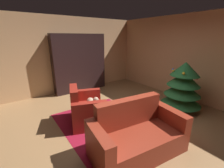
# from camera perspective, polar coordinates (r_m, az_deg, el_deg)

# --- Properties ---
(ground_plane) EXTENTS (7.07, 7.07, 0.00)m
(ground_plane) POSITION_cam_1_polar(r_m,az_deg,el_deg) (3.74, 1.96, -14.83)
(ground_plane) COLOR olive
(wall_back) EXTENTS (6.01, 0.06, 2.68)m
(wall_back) POSITION_cam_1_polar(r_m,az_deg,el_deg) (5.44, 26.78, 8.68)
(wall_back) COLOR tan
(wall_back) RESTS_ON ground
(wall_left) EXTENTS (0.06, 5.74, 2.68)m
(wall_left) POSITION_cam_1_polar(r_m,az_deg,el_deg) (5.84, -16.41, 10.31)
(wall_left) COLOR tan
(wall_left) RESTS_ON ground
(area_rug) EXTENTS (2.73, 1.88, 0.01)m
(area_rug) POSITION_cam_1_polar(r_m,az_deg,el_deg) (3.63, -1.09, -15.88)
(area_rug) COLOR maroon
(area_rug) RESTS_ON ground
(bookshelf_unit) EXTENTS (0.35, 1.97, 2.10)m
(bookshelf_unit) POSITION_cam_1_polar(r_m,az_deg,el_deg) (5.82, -10.98, 7.93)
(bookshelf_unit) COLOR black
(bookshelf_unit) RESTS_ON ground
(armchair_red) EXTENTS (1.17, 1.05, 0.90)m
(armchair_red) POSITION_cam_1_polar(r_m,az_deg,el_deg) (3.74, -9.62, -9.50)
(armchair_red) COLOR maroon
(armchair_red) RESTS_ON ground
(couch_red) EXTENTS (1.04, 1.76, 0.93)m
(couch_red) POSITION_cam_1_polar(r_m,az_deg,el_deg) (2.87, 9.19, -18.71)
(couch_red) COLOR maroon
(couch_red) RESTS_ON ground
(coffee_table) EXTENTS (0.68, 0.68, 0.45)m
(coffee_table) POSITION_cam_1_polar(r_m,az_deg,el_deg) (3.37, 2.72, -10.87)
(coffee_table) COLOR black
(coffee_table) RESTS_ON ground
(book_stack_on_table) EXTENTS (0.20, 0.17, 0.10)m
(book_stack_on_table) POSITION_cam_1_polar(r_m,az_deg,el_deg) (3.36, 2.51, -9.22)
(book_stack_on_table) COLOR #407D44
(book_stack_on_table) RESTS_ON coffee_table
(bottle_on_table) EXTENTS (0.07, 0.07, 0.26)m
(bottle_on_table) POSITION_cam_1_polar(r_m,az_deg,el_deg) (3.44, 4.61, -7.57)
(bottle_on_table) COLOR #1A5B20
(bottle_on_table) RESTS_ON coffee_table
(decorated_tree) EXTENTS (1.06, 1.06, 1.36)m
(decorated_tree) POSITION_cam_1_polar(r_m,az_deg,el_deg) (4.61, 25.13, -0.80)
(decorated_tree) COLOR brown
(decorated_tree) RESTS_ON ground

